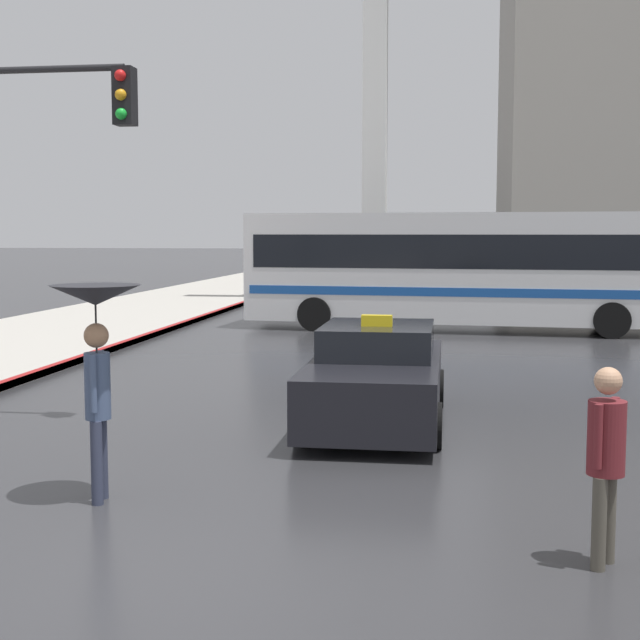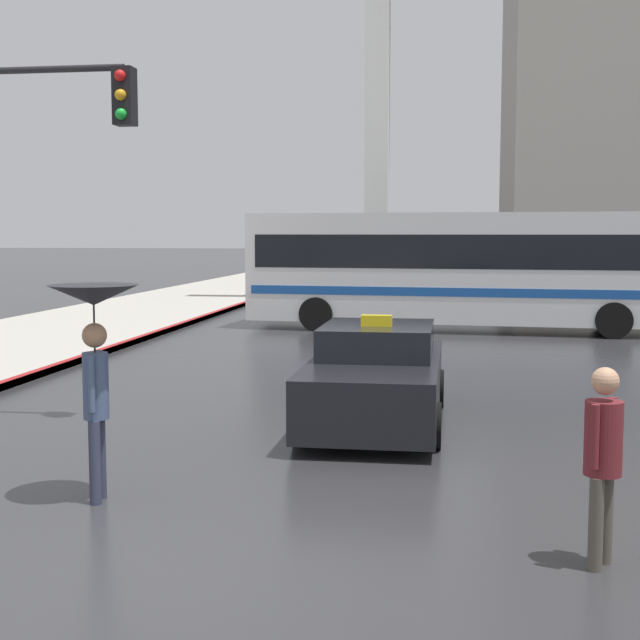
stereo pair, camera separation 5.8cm
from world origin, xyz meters
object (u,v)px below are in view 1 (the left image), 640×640
(city_bus, at_px, (456,265))
(monument_cross, at_px, (376,26))
(taxi, at_px, (377,377))
(pedestrian_with_umbrella, at_px, (96,333))
(pedestrian_man, at_px, (606,450))

(city_bus, xyz_separation_m, monument_cross, (-3.10, 9.08, 8.74))
(taxi, distance_m, monument_cross, 24.10)
(taxi, height_order, city_bus, city_bus)
(city_bus, bearing_deg, pedestrian_with_umbrella, -7.69)
(city_bus, relative_size, pedestrian_man, 7.19)
(city_bus, distance_m, pedestrian_with_umbrella, 17.41)
(monument_cross, bearing_deg, taxi, -85.06)
(pedestrian_man, bearing_deg, taxi, -127.36)
(city_bus, height_order, pedestrian_with_umbrella, city_bus)
(taxi, bearing_deg, pedestrian_man, 113.54)
(city_bus, xyz_separation_m, pedestrian_with_umbrella, (-3.72, -17.01, -0.10))
(pedestrian_with_umbrella, bearing_deg, monument_cross, -10.09)
(monument_cross, bearing_deg, pedestrian_with_umbrella, -91.36)
(taxi, xyz_separation_m, pedestrian_with_umbrella, (-2.51, -4.19, 1.07))
(taxi, xyz_separation_m, city_bus, (1.21, 12.81, 1.17))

